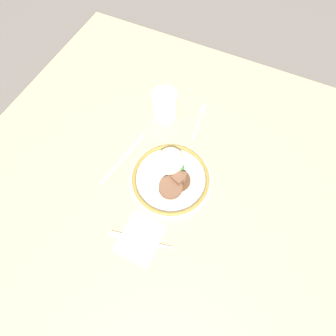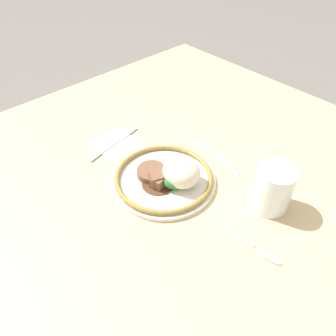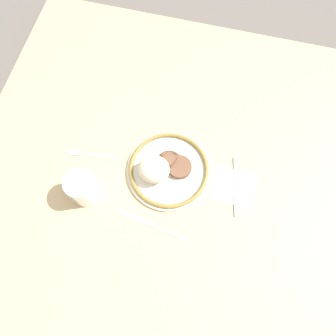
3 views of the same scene
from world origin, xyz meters
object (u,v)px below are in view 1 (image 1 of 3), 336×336
at_px(juice_glass, 165,107).
at_px(fork, 134,239).
at_px(plate, 171,174).
at_px(knife, 125,156).
at_px(spoon, 201,114).

height_order(juice_glass, fork, juice_glass).
relative_size(plate, knife, 1.15).
distance_m(fork, knife, 0.26).
distance_m(juice_glass, fork, 0.43).
height_order(knife, spoon, spoon).
bearing_deg(spoon, plate, 174.89).
distance_m(plate, spoon, 0.26).
bearing_deg(plate, juice_glass, 30.44).
bearing_deg(juice_glass, fork, -165.81).
height_order(fork, knife, fork).
relative_size(plate, juice_glass, 2.36).
bearing_deg(juice_glass, plate, -149.56).
bearing_deg(plate, fork, 176.41).
bearing_deg(knife, fork, -135.47).
bearing_deg(fork, knife, -67.71).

